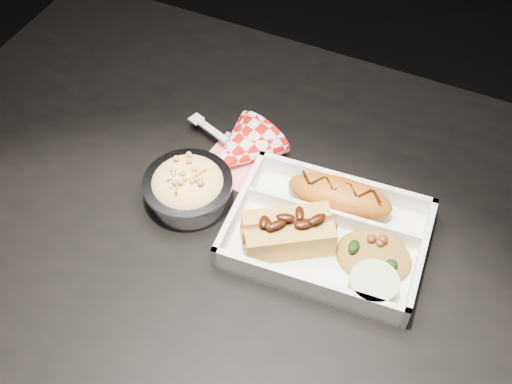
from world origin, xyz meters
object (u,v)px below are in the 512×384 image
Objects in this scene: fried_pastry at (340,196)px; dining_table at (279,279)px; hotdog at (288,231)px; foil_coleslaw_cup at (188,186)px; napkin_fork at (239,152)px; food_tray at (327,236)px.

dining_table is at bearing -120.10° from fried_pastry.
hotdog is 0.15m from foil_coleslaw_cup.
fried_pastry is at bearing 10.49° from napkin_fork.
dining_table is 0.19m from napkin_fork.
hotdog reaches higher than dining_table.
napkin_fork is at bearing 73.46° from foil_coleslaw_cup.
hotdog and foil_coleslaw_cup have the same top height.
foil_coleslaw_cup reaches higher than dining_table.
napkin_fork reaches higher than dining_table.
napkin_fork is at bearing 171.26° from fried_pastry.
fried_pastry is 0.20m from foil_coleslaw_cup.
napkin_fork is at bearing 136.55° from dining_table.
napkin_fork reaches higher than food_tray.
food_tray is 0.06m from fried_pastry.
fried_pastry is at bearing 59.90° from dining_table.
dining_table is at bearing -156.55° from food_tray.
food_tray is 0.06m from hotdog.
foil_coleslaw_cup is at bearing -159.50° from fried_pastry.
fried_pastry reaches higher than food_tray.
fried_pastry is at bearing 90.00° from food_tray.
hotdog is (0.01, -0.00, 0.12)m from dining_table.
dining_table is 0.19m from foil_coleslaw_cup.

